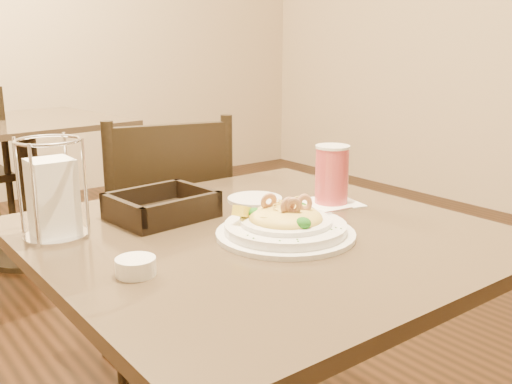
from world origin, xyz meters
TOP-DOWN VIEW (x-y plane):
  - main_table at (0.00, 0.00)m, footprint 0.90×0.90m
  - background_table at (0.13, 2.20)m, footprint 0.99×0.99m
  - dining_chair_near at (0.14, 0.71)m, footprint 0.51×0.51m
  - pasta_bowl at (0.01, -0.06)m, footprint 0.32×0.29m
  - drink_glass at (0.27, 0.06)m, footprint 0.15×0.15m
  - bread_basket at (-0.12, 0.21)m, footprint 0.23×0.19m
  - napkin_caddy at (-0.36, 0.22)m, footprint 0.13×0.13m
  - side_plate at (0.13, 0.20)m, footprint 0.16×0.16m
  - butter_ramekin at (-0.32, -0.06)m, footprint 0.08×0.08m

SIDE VIEW (x-z plane):
  - dining_chair_near at x=0.14m, z-range 0.03..0.96m
  - main_table at x=0.00m, z-range 0.14..0.90m
  - background_table at x=0.13m, z-range 0.14..0.90m
  - side_plate at x=0.13m, z-range 0.76..0.77m
  - butter_ramekin at x=-0.32m, z-range 0.76..0.79m
  - bread_basket at x=-0.12m, z-range 0.75..0.81m
  - pasta_bowl at x=0.01m, z-range 0.74..0.83m
  - drink_glass at x=0.27m, z-range 0.76..0.90m
  - napkin_caddy at x=-0.36m, z-range 0.74..0.95m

